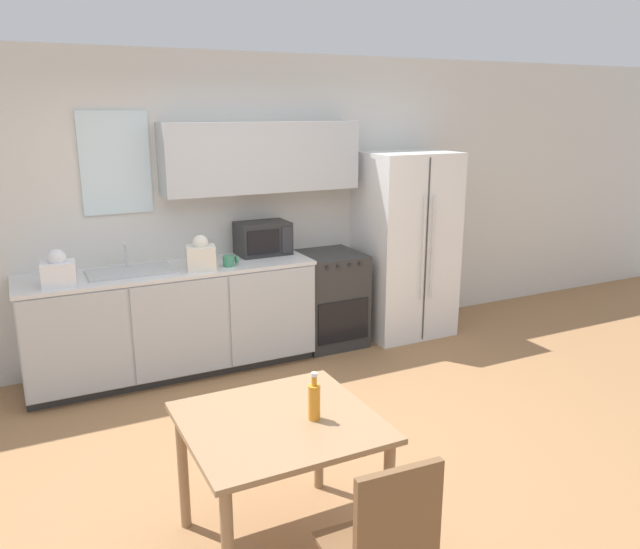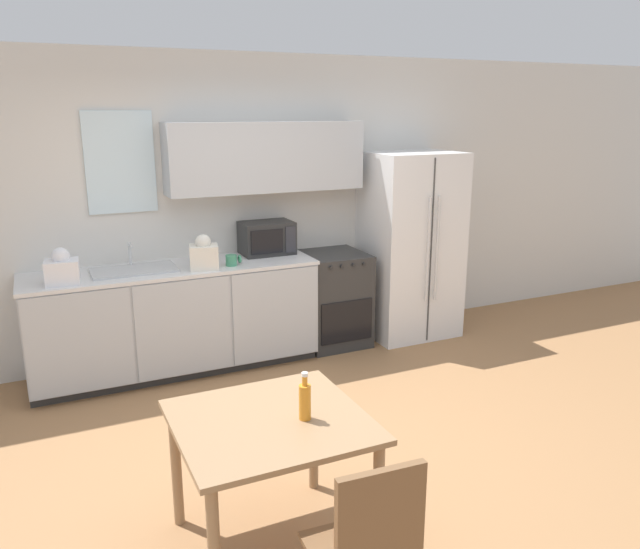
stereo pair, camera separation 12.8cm
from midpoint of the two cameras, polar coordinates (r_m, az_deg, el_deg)
name	(u,v)px [view 1 (the left image)]	position (r m, az deg, el deg)	size (l,w,h in m)	color
ground_plane	(308,446)	(4.39, -1.98, -15.42)	(12.00, 12.00, 0.00)	#9E7047
wall_back	(219,200)	(5.72, -9.90, 6.72)	(12.00, 0.38, 2.70)	silver
kitchen_counter	(173,320)	(5.49, -13.97, -4.08)	(2.42, 0.67, 0.93)	#333333
oven_range	(328,299)	(6.00, 0.16, -2.24)	(0.60, 0.63, 0.89)	#2D2D2D
refrigerator	(405,245)	(6.25, 7.19, 2.73)	(0.87, 0.75, 1.82)	white
kitchen_sink	(130,271)	(5.32, -17.63, 0.34)	(0.67, 0.39, 0.21)	#B7BABC
microwave	(263,238)	(5.70, -5.89, 3.32)	(0.47, 0.33, 0.30)	#282828
coffee_mug	(229,261)	(5.32, -8.98, 1.24)	(0.13, 0.10, 0.09)	#3F8C66
grocery_bag_0	(58,271)	(5.08, -23.49, 0.32)	(0.26, 0.23, 0.28)	white
grocery_bag_1	(201,255)	(5.22, -11.53, 1.73)	(0.27, 0.24, 0.29)	silver
dining_table	(280,439)	(3.24, -4.87, -14.80)	(0.93, 0.88, 0.73)	#997551
dining_chair_near	(386,545)	(2.71, 4.61, -23.48)	(0.42, 0.42, 0.93)	brown
drink_bottle	(314,401)	(3.13, -1.73, -11.46)	(0.06, 0.06, 0.25)	orange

